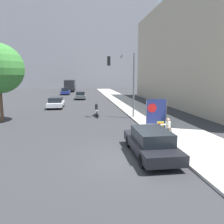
{
  "coord_description": "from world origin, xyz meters",
  "views": [
    {
      "loc": [
        -2.3,
        -9.99,
        3.95
      ],
      "look_at": [
        -0.17,
        5.74,
        1.39
      ],
      "focal_mm": 35.0,
      "sensor_mm": 36.0,
      "label": 1
    }
  ],
  "objects_px": {
    "traffic_light_pole": "(125,75)",
    "car_on_road_midblock": "(80,95)",
    "jogger_on_sidewalk": "(160,114)",
    "protest_banner": "(156,112)",
    "parked_car_curbside": "(151,142)",
    "seated_protester": "(168,127)",
    "car_on_road_distant": "(66,91)",
    "city_bus_on_road": "(70,85)",
    "motorcycle_on_road": "(96,111)",
    "car_on_road_nearest": "(56,103)"
  },
  "relations": [
    {
      "from": "traffic_light_pole",
      "to": "car_on_road_midblock",
      "type": "distance_m",
      "value": 19.67
    },
    {
      "from": "jogger_on_sidewalk",
      "to": "protest_banner",
      "type": "bearing_deg",
      "value": 39.96
    },
    {
      "from": "protest_banner",
      "to": "parked_car_curbside",
      "type": "height_order",
      "value": "protest_banner"
    },
    {
      "from": "jogger_on_sidewalk",
      "to": "seated_protester",
      "type": "bearing_deg",
      "value": 75.62
    },
    {
      "from": "parked_car_curbside",
      "to": "car_on_road_midblock",
      "type": "xyz_separation_m",
      "value": [
        -3.71,
        29.13,
        -0.01
      ]
    },
    {
      "from": "car_on_road_distant",
      "to": "city_bus_on_road",
      "type": "xyz_separation_m",
      "value": [
        0.4,
        12.3,
        1.04
      ]
    },
    {
      "from": "car_on_road_midblock",
      "to": "motorcycle_on_road",
      "type": "height_order",
      "value": "car_on_road_midblock"
    },
    {
      "from": "car_on_road_midblock",
      "to": "city_bus_on_road",
      "type": "distance_m",
      "value": 23.25
    },
    {
      "from": "parked_car_curbside",
      "to": "motorcycle_on_road",
      "type": "distance_m",
      "value": 11.92
    },
    {
      "from": "jogger_on_sidewalk",
      "to": "traffic_light_pole",
      "type": "bearing_deg",
      "value": -60.54
    },
    {
      "from": "parked_car_curbside",
      "to": "car_on_road_nearest",
      "type": "xyz_separation_m",
      "value": [
        -6.76,
        18.33,
        -0.01
      ]
    },
    {
      "from": "car_on_road_distant",
      "to": "jogger_on_sidewalk",
      "type": "bearing_deg",
      "value": -73.27
    },
    {
      "from": "protest_banner",
      "to": "traffic_light_pole",
      "type": "distance_m",
      "value": 5.25
    },
    {
      "from": "parked_car_curbside",
      "to": "motorcycle_on_road",
      "type": "relative_size",
      "value": 2.19
    },
    {
      "from": "city_bus_on_road",
      "to": "seated_protester",
      "type": "bearing_deg",
      "value": -79.89
    },
    {
      "from": "car_on_road_nearest",
      "to": "motorcycle_on_road",
      "type": "xyz_separation_m",
      "value": [
        4.78,
        -6.57,
        -0.14
      ]
    },
    {
      "from": "seated_protester",
      "to": "jogger_on_sidewalk",
      "type": "bearing_deg",
      "value": 82.38
    },
    {
      "from": "protest_banner",
      "to": "car_on_road_nearest",
      "type": "height_order",
      "value": "protest_banner"
    },
    {
      "from": "car_on_road_distant",
      "to": "motorcycle_on_road",
      "type": "relative_size",
      "value": 2.16
    },
    {
      "from": "traffic_light_pole",
      "to": "car_on_road_nearest",
      "type": "relative_size",
      "value": 1.35
    },
    {
      "from": "parked_car_curbside",
      "to": "car_on_road_distant",
      "type": "relative_size",
      "value": 1.01
    },
    {
      "from": "traffic_light_pole",
      "to": "car_on_road_midblock",
      "type": "xyz_separation_m",
      "value": [
        -4.35,
        18.87,
        -3.44
      ]
    },
    {
      "from": "city_bus_on_road",
      "to": "motorcycle_on_road",
      "type": "bearing_deg",
      "value": -83.32
    },
    {
      "from": "seated_protester",
      "to": "traffic_light_pole",
      "type": "height_order",
      "value": "traffic_light_pole"
    },
    {
      "from": "traffic_light_pole",
      "to": "car_on_road_distant",
      "type": "bearing_deg",
      "value": 104.66
    },
    {
      "from": "seated_protester",
      "to": "parked_car_curbside",
      "type": "distance_m",
      "value": 3.57
    },
    {
      "from": "car_on_road_midblock",
      "to": "city_bus_on_road",
      "type": "bearing_deg",
      "value": 97.41
    },
    {
      "from": "seated_protester",
      "to": "parked_car_curbside",
      "type": "bearing_deg",
      "value": -121.09
    },
    {
      "from": "car_on_road_nearest",
      "to": "car_on_road_distant",
      "type": "xyz_separation_m",
      "value": [
        -0.35,
        21.54,
        0.07
      ]
    },
    {
      "from": "car_on_road_nearest",
      "to": "car_on_road_midblock",
      "type": "relative_size",
      "value": 1.01
    },
    {
      "from": "car_on_road_distant",
      "to": "traffic_light_pole",
      "type": "bearing_deg",
      "value": -75.34
    },
    {
      "from": "jogger_on_sidewalk",
      "to": "traffic_light_pole",
      "type": "height_order",
      "value": "traffic_light_pole"
    },
    {
      "from": "traffic_light_pole",
      "to": "car_on_road_distant",
      "type": "xyz_separation_m",
      "value": [
        -7.75,
        29.61,
        -3.37
      ]
    },
    {
      "from": "jogger_on_sidewalk",
      "to": "parked_car_curbside",
      "type": "xyz_separation_m",
      "value": [
        -2.87,
        -6.66,
        -0.25
      ]
    },
    {
      "from": "car_on_road_distant",
      "to": "parked_car_curbside",
      "type": "bearing_deg",
      "value": -79.89
    },
    {
      "from": "seated_protester",
      "to": "protest_banner",
      "type": "bearing_deg",
      "value": 88.33
    },
    {
      "from": "protest_banner",
      "to": "car_on_road_nearest",
      "type": "relative_size",
      "value": 0.47
    },
    {
      "from": "city_bus_on_road",
      "to": "motorcycle_on_road",
      "type": "distance_m",
      "value": 40.7
    },
    {
      "from": "seated_protester",
      "to": "traffic_light_pole",
      "type": "distance_m",
      "value": 8.21
    },
    {
      "from": "protest_banner",
      "to": "car_on_road_midblock",
      "type": "bearing_deg",
      "value": 105.03
    },
    {
      "from": "parked_car_curbside",
      "to": "city_bus_on_road",
      "type": "xyz_separation_m",
      "value": [
        -6.71,
        52.16,
        1.09
      ]
    },
    {
      "from": "seated_protester",
      "to": "car_on_road_distant",
      "type": "relative_size",
      "value": 0.25
    },
    {
      "from": "car_on_road_distant",
      "to": "city_bus_on_road",
      "type": "bearing_deg",
      "value": 88.14
    },
    {
      "from": "protest_banner",
      "to": "city_bus_on_road",
      "type": "bearing_deg",
      "value": 101.25
    },
    {
      "from": "traffic_light_pole",
      "to": "protest_banner",
      "type": "bearing_deg",
      "value": -65.9
    },
    {
      "from": "seated_protester",
      "to": "motorcycle_on_road",
      "type": "bearing_deg",
      "value": 118.98
    },
    {
      "from": "car_on_road_distant",
      "to": "protest_banner",
      "type": "bearing_deg",
      "value": -74.16
    },
    {
      "from": "jogger_on_sidewalk",
      "to": "car_on_road_midblock",
      "type": "relative_size",
      "value": 0.37
    },
    {
      "from": "parked_car_curbside",
      "to": "car_on_road_midblock",
      "type": "bearing_deg",
      "value": 97.26
    },
    {
      "from": "protest_banner",
      "to": "traffic_light_pole",
      "type": "relative_size",
      "value": 0.35
    }
  ]
}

